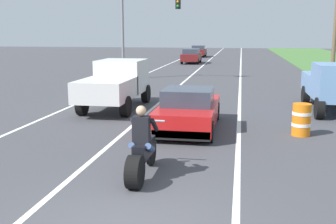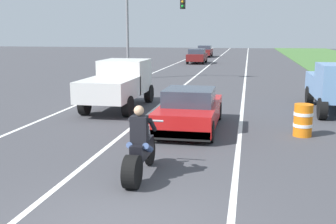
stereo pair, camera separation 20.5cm
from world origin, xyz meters
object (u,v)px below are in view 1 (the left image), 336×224
motorcycle_with_rider (142,152)px  sports_car_red (189,110)px  distant_car_far_ahead (191,56)px  construction_barrel_nearest (301,120)px  traffic_light_mast_near (141,20)px  distant_car_further_ahead (199,51)px  pickup_truck_right_shoulder_light_blue (335,84)px  pickup_truck_left_lane_white (116,82)px

motorcycle_with_rider → sports_car_red: motorcycle_with_rider is taller
distant_car_far_ahead → construction_barrel_nearest: bearing=-76.6°
traffic_light_mast_near → distant_car_further_ahead: (1.13, 26.65, -3.20)m
pickup_truck_right_shoulder_light_blue → traffic_light_mast_near: traffic_light_mast_near is taller
traffic_light_mast_near → construction_barrel_nearest: bearing=-58.9°
pickup_truck_left_lane_white → distant_car_far_ahead: (0.03, 25.95, -0.33)m
pickup_truck_right_shoulder_light_blue → distant_car_far_ahead: bearing=109.5°
construction_barrel_nearest → pickup_truck_right_shoulder_light_blue: bearing=66.9°
motorcycle_with_rider → sports_car_red: bearing=85.1°
traffic_light_mast_near → construction_barrel_nearest: size_ratio=6.00×
pickup_truck_left_lane_white → sports_car_red: bearing=-42.3°
pickup_truck_left_lane_white → construction_barrel_nearest: bearing=-25.9°
traffic_light_mast_near → pickup_truck_right_shoulder_light_blue: bearing=-43.0°
pickup_truck_left_lane_white → distant_car_far_ahead: size_ratio=1.20×
traffic_light_mast_near → distant_car_far_ahead: (1.56, 15.22, -3.20)m
sports_car_red → pickup_truck_left_lane_white: (-3.46, 3.15, 0.48)m
pickup_truck_right_shoulder_light_blue → traffic_light_mast_near: size_ratio=0.80×
pickup_truck_left_lane_white → distant_car_further_ahead: size_ratio=1.20×
pickup_truck_left_lane_white → traffic_light_mast_near: bearing=98.1°
pickup_truck_left_lane_white → pickup_truck_right_shoulder_light_blue: 8.94m
sports_car_red → pickup_truck_right_shoulder_light_blue: size_ratio=0.90×
distant_car_far_ahead → distant_car_further_ahead: 11.44m
motorcycle_with_rider → pickup_truck_right_shoulder_light_blue: (5.83, 8.94, 0.51)m
traffic_light_mast_near → sports_car_red: bearing=-70.2°
traffic_light_mast_near → distant_car_further_ahead: bearing=87.6°
motorcycle_with_rider → distant_car_far_ahead: (-3.02, 33.89, 0.18)m
pickup_truck_right_shoulder_light_blue → distant_car_far_ahead: 26.47m
motorcycle_with_rider → sports_car_red: size_ratio=0.51×
pickup_truck_left_lane_white → traffic_light_mast_near: traffic_light_mast_near is taller
sports_car_red → traffic_light_mast_near: size_ratio=0.72×
pickup_truck_left_lane_white → construction_barrel_nearest: pickup_truck_left_lane_white is taller
pickup_truck_left_lane_white → pickup_truck_right_shoulder_light_blue: bearing=6.5°
sports_car_red → construction_barrel_nearest: sports_car_red is taller
sports_car_red → construction_barrel_nearest: 3.56m
sports_car_red → distant_car_far_ahead: distant_car_far_ahead is taller
pickup_truck_right_shoulder_light_blue → distant_car_far_ahead: (-8.85, 24.94, -0.33)m
construction_barrel_nearest → distant_car_far_ahead: distant_car_far_ahead is taller
traffic_light_mast_near → distant_car_far_ahead: size_ratio=1.50×
motorcycle_with_rider → pickup_truck_left_lane_white: size_ratio=0.46×
sports_car_red → distant_car_far_ahead: size_ratio=1.07×
sports_car_red → construction_barrel_nearest: bearing=-4.0°
distant_car_far_ahead → distant_car_further_ahead: size_ratio=1.00×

